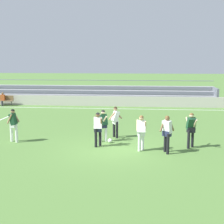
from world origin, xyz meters
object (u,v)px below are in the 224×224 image
object	(u,v)px
bench_near_wall_gap	(3,100)
player_dark_trailing_run	(103,123)
player_white_pressing_high	(115,119)
bleacher_stand	(87,94)
player_dark_challenging	(13,122)
player_white_wide_right	(167,131)
player_white_on_ball	(141,130)
spectator_seated	(3,98)
soccer_ball	(110,141)
player_dark_wide_left	(191,127)
player_white_deep_cover	(98,126)

from	to	relation	value
bench_near_wall_gap	player_dark_trailing_run	world-z (taller)	player_dark_trailing_run
player_white_pressing_high	player_dark_trailing_run	world-z (taller)	player_white_pressing_high
bleacher_stand	player_dark_trailing_run	size ratio (longest dim) A/B	14.84
player_white_pressing_high	player_dark_challenging	bearing A→B (deg)	-164.59
player_white_wide_right	player_white_on_ball	size ratio (longest dim) A/B	1.03
bleacher_stand	player_white_wide_right	world-z (taller)	bleacher_stand
bleacher_stand	player_dark_trailing_run	bearing A→B (deg)	-76.69
spectator_seated	player_dark_trailing_run	xyz separation A→B (m)	(10.55, -11.43, 0.26)
player_dark_trailing_run	player_dark_challenging	xyz separation A→B (m)	(-4.48, -0.52, 0.04)
player_white_wide_right	soccer_ball	bearing A→B (deg)	151.75
player_dark_wide_left	soccer_ball	world-z (taller)	player_dark_wide_left
bleacher_stand	player_white_pressing_high	world-z (taller)	bleacher_stand
player_dark_trailing_run	player_dark_challenging	size ratio (longest dim) A/B	0.97
player_white_pressing_high	player_dark_trailing_run	size ratio (longest dim) A/B	1.02
bench_near_wall_gap	player_dark_trailing_run	bearing A→B (deg)	-47.57
bleacher_stand	player_white_on_ball	world-z (taller)	bleacher_stand
player_white_on_ball	player_dark_challenging	xyz separation A→B (m)	(-6.39, 0.92, 0.03)
player_dark_wide_left	soccer_ball	xyz separation A→B (m)	(-3.87, 0.50, -0.88)
spectator_seated	player_dark_trailing_run	size ratio (longest dim) A/B	0.74
player_white_wide_right	player_dark_wide_left	world-z (taller)	player_white_wide_right
bleacher_stand	player_white_pressing_high	distance (m)	13.73
player_dark_challenging	bleacher_stand	bearing A→B (deg)	85.46
player_white_pressing_high	player_dark_trailing_run	bearing A→B (deg)	-122.47
player_dark_wide_left	player_white_deep_cover	bearing A→B (deg)	-177.36
player_dark_wide_left	player_dark_trailing_run	bearing A→B (deg)	169.99
player_dark_challenging	player_white_wide_right	bearing A→B (deg)	-8.85
player_white_pressing_high	soccer_ball	xyz separation A→B (m)	(-0.18, -1.12, -0.88)
bench_near_wall_gap	player_white_pressing_high	bearing A→B (deg)	-43.89
player_dark_trailing_run	player_dark_challenging	bearing A→B (deg)	-173.37
spectator_seated	soccer_ball	bearing A→B (deg)	-46.92
spectator_seated	player_dark_wide_left	world-z (taller)	player_dark_wide_left
player_dark_trailing_run	player_white_wide_right	xyz separation A→B (m)	(3.05, -1.69, 0.05)
player_white_pressing_high	player_white_wide_right	world-z (taller)	player_white_wide_right
player_white_on_ball	player_dark_challenging	distance (m)	6.46
player_dark_trailing_run	player_dark_wide_left	bearing A→B (deg)	-10.01
spectator_seated	player_dark_wide_left	xyz separation A→B (m)	(14.79, -12.18, 0.29)
bench_near_wall_gap	player_white_on_ball	size ratio (longest dim) A/B	1.10
bleacher_stand	player_dark_trailing_run	world-z (taller)	bleacher_stand
player_white_pressing_high	soccer_ball	world-z (taller)	player_white_pressing_high
spectator_seated	player_white_on_ball	bearing A→B (deg)	-45.90
player_dark_challenging	soccer_ball	world-z (taller)	player_dark_challenging
player_white_wide_right	player_white_deep_cover	world-z (taller)	player_white_wide_right
player_white_wide_right	player_dark_wide_left	xyz separation A→B (m)	(1.19, 0.94, -0.02)
player_dark_wide_left	bench_near_wall_gap	bearing A→B (deg)	140.27
player_white_pressing_high	soccer_ball	distance (m)	1.44
player_white_pressing_high	bleacher_stand	bearing A→B (deg)	106.38
bleacher_stand	spectator_seated	distance (m)	7.69
player_white_pressing_high	player_dark_wide_left	xyz separation A→B (m)	(3.69, -1.61, 0.00)
player_white_wide_right	player_white_on_ball	world-z (taller)	player_white_wide_right
player_dark_challenging	spectator_seated	bearing A→B (deg)	116.96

